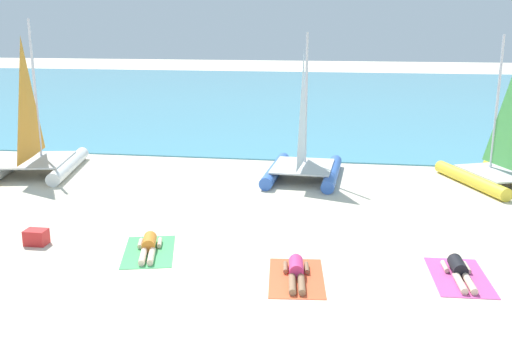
{
  "coord_description": "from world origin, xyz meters",
  "views": [
    {
      "loc": [
        2.32,
        -9.67,
        5.02
      ],
      "look_at": [
        0.0,
        5.07,
        1.2
      ],
      "focal_mm": 40.61,
      "sensor_mm": 36.0,
      "label": 1
    }
  ],
  "objects_px": {
    "sailboat_yellow": "(500,164)",
    "towel_middle": "(296,278)",
    "sailboat_white": "(36,151)",
    "towel_right": "(459,277)",
    "sailboat_blue": "(303,158)",
    "sunbather_left": "(149,245)",
    "sunbather_middle": "(296,271)",
    "sunbather_right": "(459,270)",
    "cooler_box": "(36,237)",
    "towel_left": "(149,251)"
  },
  "relations": [
    {
      "from": "sailboat_yellow",
      "to": "sailboat_blue",
      "type": "bearing_deg",
      "value": 159.32
    },
    {
      "from": "sailboat_yellow",
      "to": "sailboat_white",
      "type": "bearing_deg",
      "value": 160.75
    },
    {
      "from": "sailboat_blue",
      "to": "towel_middle",
      "type": "distance_m",
      "value": 7.78
    },
    {
      "from": "sailboat_yellow",
      "to": "towel_left",
      "type": "distance_m",
      "value": 11.6
    },
    {
      "from": "towel_left",
      "to": "sunbather_left",
      "type": "distance_m",
      "value": 0.14
    },
    {
      "from": "sailboat_yellow",
      "to": "sunbather_middle",
      "type": "distance_m",
      "value": 9.77
    },
    {
      "from": "sunbather_middle",
      "to": "sailboat_yellow",
      "type": "bearing_deg",
      "value": 47.57
    },
    {
      "from": "towel_middle",
      "to": "towel_right",
      "type": "distance_m",
      "value": 3.32
    },
    {
      "from": "sailboat_blue",
      "to": "towel_left",
      "type": "distance_m",
      "value": 7.5
    },
    {
      "from": "sailboat_white",
      "to": "towel_middle",
      "type": "distance_m",
      "value": 11.87
    },
    {
      "from": "sailboat_yellow",
      "to": "sunbather_middle",
      "type": "bearing_deg",
      "value": -148.79
    },
    {
      "from": "sunbather_left",
      "to": "sunbather_right",
      "type": "relative_size",
      "value": 0.99
    },
    {
      "from": "sailboat_blue",
      "to": "sunbather_left",
      "type": "bearing_deg",
      "value": -110.83
    },
    {
      "from": "sailboat_yellow",
      "to": "towel_right",
      "type": "height_order",
      "value": "sailboat_yellow"
    },
    {
      "from": "sunbather_middle",
      "to": "towel_right",
      "type": "bearing_deg",
      "value": 2.09
    },
    {
      "from": "sailboat_blue",
      "to": "towel_left",
      "type": "bearing_deg",
      "value": -110.52
    },
    {
      "from": "towel_left",
      "to": "towel_right",
      "type": "distance_m",
      "value": 6.7
    },
    {
      "from": "sailboat_blue",
      "to": "cooler_box",
      "type": "bearing_deg",
      "value": -127.0
    },
    {
      "from": "sunbather_middle",
      "to": "cooler_box",
      "type": "relative_size",
      "value": 3.14
    },
    {
      "from": "sunbather_middle",
      "to": "sailboat_blue",
      "type": "bearing_deg",
      "value": 87.17
    },
    {
      "from": "towel_left",
      "to": "towel_right",
      "type": "bearing_deg",
      "value": -2.69
    },
    {
      "from": "towel_right",
      "to": "sunbather_right",
      "type": "bearing_deg",
      "value": 92.72
    },
    {
      "from": "sunbather_middle",
      "to": "towel_right",
      "type": "distance_m",
      "value": 3.32
    },
    {
      "from": "towel_right",
      "to": "towel_middle",
      "type": "bearing_deg",
      "value": -170.45
    },
    {
      "from": "towel_left",
      "to": "towel_right",
      "type": "relative_size",
      "value": 1.0
    },
    {
      "from": "towel_left",
      "to": "towel_right",
      "type": "xyz_separation_m",
      "value": [
        6.69,
        -0.31,
        0.0
      ]
    },
    {
      "from": "towel_left",
      "to": "cooler_box",
      "type": "distance_m",
      "value": 2.74
    },
    {
      "from": "sailboat_blue",
      "to": "sailboat_yellow",
      "type": "relative_size",
      "value": 1.01
    },
    {
      "from": "towel_middle",
      "to": "sunbather_right",
      "type": "distance_m",
      "value": 3.33
    },
    {
      "from": "towel_left",
      "to": "towel_middle",
      "type": "relative_size",
      "value": 1.0
    },
    {
      "from": "towel_right",
      "to": "sunbather_middle",
      "type": "bearing_deg",
      "value": -171.61
    },
    {
      "from": "sunbather_left",
      "to": "sailboat_yellow",
      "type": "bearing_deg",
      "value": 22.85
    },
    {
      "from": "towel_right",
      "to": "sailboat_white",
      "type": "bearing_deg",
      "value": 153.14
    },
    {
      "from": "towel_left",
      "to": "cooler_box",
      "type": "height_order",
      "value": "cooler_box"
    },
    {
      "from": "sailboat_white",
      "to": "towel_right",
      "type": "distance_m",
      "value": 14.38
    },
    {
      "from": "towel_middle",
      "to": "towel_right",
      "type": "relative_size",
      "value": 1.0
    },
    {
      "from": "towel_middle",
      "to": "sunbather_middle",
      "type": "bearing_deg",
      "value": 96.3
    },
    {
      "from": "sunbather_middle",
      "to": "sunbather_right",
      "type": "height_order",
      "value": "same"
    },
    {
      "from": "sailboat_yellow",
      "to": "towel_middle",
      "type": "xyz_separation_m",
      "value": [
        -5.74,
        -7.95,
        -0.69
      ]
    },
    {
      "from": "sailboat_yellow",
      "to": "cooler_box",
      "type": "bearing_deg",
      "value": -171.98
    },
    {
      "from": "towel_left",
      "to": "sunbather_middle",
      "type": "bearing_deg",
      "value": -13.18
    },
    {
      "from": "sunbather_right",
      "to": "sunbather_left",
      "type": "bearing_deg",
      "value": 174.61
    },
    {
      "from": "sailboat_blue",
      "to": "cooler_box",
      "type": "xyz_separation_m",
      "value": [
        -5.68,
        -6.84,
        -0.52
      ]
    },
    {
      "from": "sailboat_white",
      "to": "cooler_box",
      "type": "height_order",
      "value": "sailboat_white"
    },
    {
      "from": "sunbather_left",
      "to": "cooler_box",
      "type": "relative_size",
      "value": 3.11
    },
    {
      "from": "towel_left",
      "to": "cooler_box",
      "type": "bearing_deg",
      "value": 179.49
    },
    {
      "from": "sailboat_white",
      "to": "sunbather_left",
      "type": "height_order",
      "value": "sailboat_white"
    },
    {
      "from": "towel_left",
      "to": "sailboat_yellow",
      "type": "bearing_deg",
      "value": 37.71
    },
    {
      "from": "sailboat_yellow",
      "to": "towel_middle",
      "type": "height_order",
      "value": "sailboat_yellow"
    },
    {
      "from": "towel_left",
      "to": "sunbather_left",
      "type": "height_order",
      "value": "sunbather_left"
    }
  ]
}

